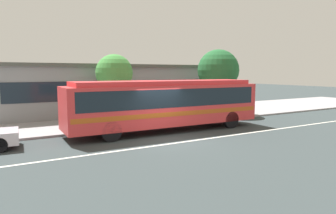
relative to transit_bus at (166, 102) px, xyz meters
The scene contains 9 objects.
ground_plane 2.83m from the transit_bus, 118.63° to the right, with size 120.00×120.00×0.00m, color #333C3E.
sidewalk_slab 5.69m from the transit_bus, 101.62° to the left, with size 60.00×8.00×0.12m, color #979295.
lane_stripe_center 3.45m from the transit_bus, 111.35° to the right, with size 56.00×0.16×0.01m, color silver.
transit_bus is the anchor object (origin of this frame).
pedestrian_waiting_near_sign 3.71m from the transit_bus, 56.71° to the left, with size 0.46×0.46×1.77m.
pedestrian_walking_along_curb 5.45m from the transit_bus, 32.07° to the left, with size 0.42×0.42×1.71m.
street_tree_near_stop 5.22m from the transit_bus, 104.85° to the left, with size 2.49×2.49×4.40m.
street_tree_mid_block 7.80m from the transit_bus, 28.36° to the left, with size 3.18×3.18×4.94m.
station_building 10.83m from the transit_bus, 88.92° to the left, with size 18.32×9.24×3.92m.
Camera 1 is at (-7.28, -12.63, 3.31)m, focal length 32.25 mm.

